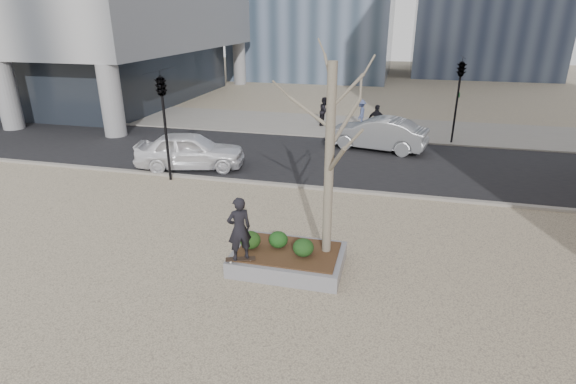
% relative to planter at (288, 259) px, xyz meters
% --- Properties ---
extents(ground, '(120.00, 120.00, 0.00)m').
position_rel_planter_xyz_m(ground, '(-1.00, 0.00, -0.23)').
color(ground, '#C0B08D').
rests_on(ground, ground).
extents(street, '(60.00, 8.00, 0.02)m').
position_rel_planter_xyz_m(street, '(-1.00, 10.00, -0.21)').
color(street, black).
rests_on(street, ground).
extents(far_sidewalk, '(60.00, 6.00, 0.02)m').
position_rel_planter_xyz_m(far_sidewalk, '(-1.00, 17.00, -0.21)').
color(far_sidewalk, gray).
rests_on(far_sidewalk, ground).
extents(planter, '(3.00, 2.00, 0.45)m').
position_rel_planter_xyz_m(planter, '(0.00, 0.00, 0.00)').
color(planter, gray).
rests_on(planter, ground).
extents(planter_mulch, '(2.70, 1.70, 0.04)m').
position_rel_planter_xyz_m(planter_mulch, '(0.00, 0.00, 0.25)').
color(planter_mulch, '#382314').
rests_on(planter_mulch, planter).
extents(sycamore_tree, '(2.80, 2.80, 6.60)m').
position_rel_planter_xyz_m(sycamore_tree, '(1.00, 0.30, 3.56)').
color(sycamore_tree, gray).
rests_on(sycamore_tree, planter_mulch).
extents(shrub_left, '(0.57, 0.57, 0.49)m').
position_rel_planter_xyz_m(shrub_left, '(-1.05, -0.09, 0.51)').
color(shrub_left, '#173E13').
rests_on(shrub_left, planter_mulch).
extents(shrub_middle, '(0.53, 0.53, 0.45)m').
position_rel_planter_xyz_m(shrub_middle, '(-0.32, 0.16, 0.49)').
color(shrub_middle, '#153F14').
rests_on(shrub_middle, planter_mulch).
extents(shrub_right, '(0.56, 0.56, 0.48)m').
position_rel_planter_xyz_m(shrub_right, '(0.45, -0.14, 0.50)').
color(shrub_right, '#103314').
rests_on(shrub_right, planter_mulch).
extents(skateboard, '(0.80, 0.45, 0.08)m').
position_rel_planter_xyz_m(skateboard, '(-1.10, -0.76, 0.26)').
color(skateboard, black).
rests_on(skateboard, planter).
extents(skateboarder, '(0.75, 0.71, 1.73)m').
position_rel_planter_xyz_m(skateboarder, '(-1.10, -0.76, 1.17)').
color(skateboarder, black).
rests_on(skateboarder, skateboard).
extents(police_car, '(5.11, 3.03, 1.63)m').
position_rel_planter_xyz_m(police_car, '(-6.29, 7.20, 0.61)').
color(police_car, white).
rests_on(police_car, street).
extents(car_silver, '(5.22, 2.68, 1.64)m').
position_rel_planter_xyz_m(car_silver, '(1.60, 12.26, 0.61)').
color(car_silver, '#94979C').
rests_on(car_silver, street).
extents(pedestrian_a, '(0.80, 0.95, 1.74)m').
position_rel_planter_xyz_m(pedestrian_a, '(-1.87, 16.92, 0.67)').
color(pedestrian_a, black).
rests_on(pedestrian_a, far_sidewalk).
extents(pedestrian_b, '(0.67, 1.09, 1.65)m').
position_rel_planter_xyz_m(pedestrian_b, '(0.34, 17.14, 0.62)').
color(pedestrian_b, '#44507B').
rests_on(pedestrian_b, far_sidewalk).
extents(pedestrian_c, '(1.15, 0.68, 1.83)m').
position_rel_planter_xyz_m(pedestrian_c, '(1.44, 14.68, 0.71)').
color(pedestrian_c, black).
rests_on(pedestrian_c, far_sidewalk).
extents(traffic_light_near, '(0.60, 2.48, 4.50)m').
position_rel_planter_xyz_m(traffic_light_near, '(-6.50, 5.60, 2.02)').
color(traffic_light_near, black).
rests_on(traffic_light_near, ground).
extents(traffic_light_far, '(0.60, 2.48, 4.50)m').
position_rel_planter_xyz_m(traffic_light_far, '(5.50, 14.60, 2.02)').
color(traffic_light_far, black).
rests_on(traffic_light_far, ground).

